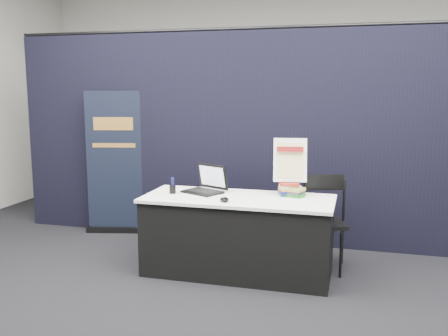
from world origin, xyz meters
TOP-DOWN VIEW (x-y plane):
  - floor at (0.00, 0.00)m, footprint 8.00×8.00m
  - wall_back at (0.00, 4.00)m, footprint 8.00×0.02m
  - drape_partition at (0.00, 1.60)m, footprint 6.00×0.08m
  - display_table at (0.00, 0.55)m, footprint 1.80×0.75m
  - laptop at (-0.38, 0.68)m, footprint 0.43×0.42m
  - mouse at (-0.08, 0.34)m, footprint 0.12×0.15m
  - brochure_left at (-0.56, 0.29)m, footprint 0.31×0.22m
  - brochure_mid at (-0.51, 0.50)m, footprint 0.37×0.28m
  - brochure_right at (-0.32, 0.49)m, footprint 0.36×0.28m
  - pen_cup at (-0.65, 0.53)m, footprint 0.08×0.08m
  - book_stack_tall at (0.45, 0.75)m, footprint 0.23×0.20m
  - book_stack_short at (0.49, 0.72)m, footprint 0.24×0.20m
  - info_sign at (0.45, 0.78)m, footprint 0.33×0.18m
  - pullup_banner at (-1.77, 1.50)m, footprint 0.74×0.27m
  - stacking_chair at (0.77, 0.92)m, footprint 0.53×0.54m

SIDE VIEW (x-z plane):
  - floor at x=0.00m, z-range 0.00..0.00m
  - display_table at x=0.00m, z-range 0.00..0.75m
  - stacking_chair at x=0.77m, z-range 0.05..0.97m
  - brochure_left at x=-0.56m, z-range 0.75..0.75m
  - brochure_right at x=-0.32m, z-range 0.75..0.75m
  - brochure_mid at x=-0.51m, z-range 0.75..0.75m
  - mouse at x=-0.08m, z-range 0.75..0.79m
  - pullup_banner at x=-1.77m, z-range -0.10..1.64m
  - pen_cup at x=-0.65m, z-range 0.75..0.83m
  - book_stack_short at x=0.49m, z-range 0.75..0.84m
  - laptop at x=-0.38m, z-range 0.68..0.95m
  - book_stack_tall at x=0.45m, z-range 0.75..0.88m
  - info_sign at x=0.45m, z-range 0.87..1.30m
  - drape_partition at x=0.00m, z-range 0.00..2.40m
  - wall_back at x=0.00m, z-range 0.00..3.50m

